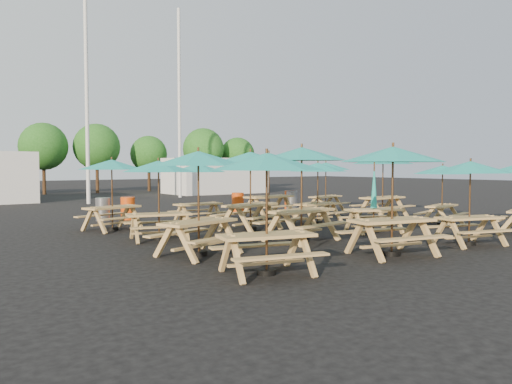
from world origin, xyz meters
TOP-DOWN VIEW (x-y plane):
  - ground at (0.00, 0.00)m, footprint 120.00×120.00m
  - picnic_unit_0 at (-4.84, -5.48)m, footprint 2.60×2.60m
  - picnic_unit_1 at (-4.89, -3.01)m, footprint 2.78×2.78m
  - picnic_unit_2 at (-4.57, -0.26)m, footprint 2.49×2.49m
  - picnic_unit_3 at (-4.87, 2.52)m, footprint 2.63×2.63m
  - picnic_unit_4 at (-1.34, -5.56)m, footprint 2.78×2.78m
  - picnic_unit_5 at (-1.56, -2.72)m, footprint 2.76×2.76m
  - picnic_unit_6 at (-1.36, -0.07)m, footprint 2.92×2.92m
  - picnic_unit_7 at (-1.77, 2.53)m, footprint 2.03×2.03m
  - picnic_unit_8 at (1.49, -5.75)m, footprint 2.53×2.53m
  - picnic_unit_9 at (1.37, -2.71)m, footprint 2.09×1.96m
  - picnic_unit_10 at (1.55, -0.03)m, footprint 2.11×2.11m
  - picnic_unit_11 at (1.45, 2.63)m, footprint 2.61×2.61m
  - picnic_unit_13 at (4.72, -2.83)m, footprint 2.40×2.40m
  - picnic_unit_14 at (4.93, -0.09)m, footprint 2.44×2.44m
  - picnic_unit_15 at (4.64, 2.76)m, footprint 2.52×2.52m
  - waste_bin_0 at (-4.18, 5.40)m, footprint 0.53×0.53m
  - waste_bin_1 at (-3.28, 5.23)m, footprint 0.53×0.53m
  - waste_bin_2 at (1.81, 5.35)m, footprint 0.53×0.53m
  - waste_bin_3 at (4.67, 5.17)m, footprint 0.53×0.53m
  - waste_bin_4 at (4.65, 5.05)m, footprint 0.53×0.53m
  - mast_0 at (-2.00, 14.00)m, footprint 0.20×0.20m
  - mast_1 at (4.50, 16.00)m, footprint 0.20×0.20m
  - event_tent_1 at (9.00, 19.00)m, footprint 7.00×4.00m
  - tree_3 at (-1.75, 24.72)m, footprint 3.36×3.36m
  - tree_4 at (1.90, 24.26)m, footprint 3.41×3.41m
  - tree_5 at (6.22, 24.67)m, footprint 2.94×2.94m
  - tree_6 at (10.23, 22.90)m, footprint 3.38×3.38m
  - tree_7 at (13.63, 22.92)m, footprint 2.95×2.95m

SIDE VIEW (x-z plane):
  - ground at x=0.00m, z-range 0.00..0.00m
  - waste_bin_0 at x=-4.18m, z-range 0.00..0.85m
  - waste_bin_1 at x=-3.28m, z-range 0.00..0.85m
  - waste_bin_2 at x=1.81m, z-range 0.00..0.85m
  - waste_bin_3 at x=4.67m, z-range 0.00..0.85m
  - waste_bin_4 at x=4.65m, z-range 0.00..0.85m
  - picnic_unit_9 at x=1.37m, z-range -0.19..1.96m
  - event_tent_1 at x=9.00m, z-range 0.00..2.60m
  - picnic_unit_13 at x=4.72m, z-range 0.76..2.82m
  - picnic_unit_7 at x=-1.77m, z-range 0.79..2.92m
  - picnic_unit_10 at x=1.55m, z-range 0.80..2.96m
  - picnic_unit_8 at x=1.49m, z-range 0.80..2.97m
  - picnic_unit_2 at x=-4.57m, z-range 0.81..3.00m
  - picnic_unit_15 at x=4.64m, z-range 0.81..3.00m
  - picnic_unit_3 at x=-4.87m, z-range 0.83..3.08m
  - picnic_unit_0 at x=-4.84m, z-range 0.85..3.13m
  - picnic_unit_1 at x=-4.89m, z-range 0.88..3.26m
  - picnic_unit_14 at x=4.93m, z-range 0.91..3.38m
  - picnic_unit_4 at x=-1.34m, z-range 0.92..3.40m
  - picnic_unit_6 at x=-1.36m, z-range 0.92..3.41m
  - picnic_unit_5 at x=-1.56m, z-range 0.94..3.50m
  - picnic_unit_11 at x=1.45m, z-range 0.94..3.50m
  - tree_5 at x=6.22m, z-range 0.75..5.20m
  - tree_7 at x=13.63m, z-range 0.75..5.23m
  - tree_3 at x=-1.75m, z-range 0.86..5.95m
  - tree_6 at x=10.23m, z-range 0.86..5.99m
  - tree_4 at x=1.90m, z-range 0.87..6.04m
  - mast_0 at x=-2.00m, z-range 0.00..12.00m
  - mast_1 at x=4.50m, z-range 0.00..12.00m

